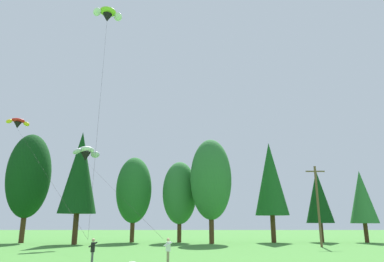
{
  "coord_description": "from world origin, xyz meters",
  "views": [
    {
      "loc": [
        2.24,
        -2.75,
        2.75
      ],
      "look_at": [
        2.21,
        23.81,
        9.65
      ],
      "focal_mm": 32.66,
      "sensor_mm": 36.0,
      "label": 1
    }
  ],
  "objects_px": {
    "utility_pole": "(318,203)",
    "parafoil_kite_high_lime_white": "(108,15)",
    "parafoil_kite_mid_white": "(87,153)",
    "kite_flyer_mid": "(169,249)",
    "parafoil_kite_far_red_yellow": "(18,123)",
    "kite_flyer_near": "(93,249)"
  },
  "relations": [
    {
      "from": "kite_flyer_mid",
      "to": "parafoil_kite_high_lime_white",
      "type": "bearing_deg",
      "value": 128.09
    },
    {
      "from": "parafoil_kite_high_lime_white",
      "to": "kite_flyer_near",
      "type": "bearing_deg",
      "value": -74.24
    },
    {
      "from": "kite_flyer_mid",
      "to": "parafoil_kite_far_red_yellow",
      "type": "bearing_deg",
      "value": 142.12
    },
    {
      "from": "utility_pole",
      "to": "parafoil_kite_high_lime_white",
      "type": "distance_m",
      "value": 31.98
    },
    {
      "from": "kite_flyer_mid",
      "to": "parafoil_kite_high_lime_white",
      "type": "distance_m",
      "value": 27.27
    },
    {
      "from": "kite_flyer_mid",
      "to": "parafoil_kite_mid_white",
      "type": "distance_m",
      "value": 22.02
    },
    {
      "from": "parafoil_kite_mid_white",
      "to": "parafoil_kite_far_red_yellow",
      "type": "distance_m",
      "value": 8.44
    },
    {
      "from": "kite_flyer_near",
      "to": "parafoil_kite_mid_white",
      "type": "bearing_deg",
      "value": 109.92
    },
    {
      "from": "kite_flyer_mid",
      "to": "parafoil_kite_mid_white",
      "type": "bearing_deg",
      "value": 123.82
    },
    {
      "from": "kite_flyer_near",
      "to": "parafoil_kite_high_lime_white",
      "type": "bearing_deg",
      "value": 105.76
    },
    {
      "from": "utility_pole",
      "to": "parafoil_kite_mid_white",
      "type": "height_order",
      "value": "parafoil_kite_mid_white"
    },
    {
      "from": "kite_flyer_near",
      "to": "parafoil_kite_high_lime_white",
      "type": "relative_size",
      "value": 0.07
    },
    {
      "from": "kite_flyer_near",
      "to": "parafoil_kite_high_lime_white",
      "type": "xyz_separation_m",
      "value": [
        -2.97,
        10.54,
        24.13
      ]
    },
    {
      "from": "kite_flyer_near",
      "to": "kite_flyer_mid",
      "type": "height_order",
      "value": "same"
    },
    {
      "from": "kite_flyer_near",
      "to": "utility_pole",
      "type": "bearing_deg",
      "value": 38.96
    },
    {
      "from": "parafoil_kite_far_red_yellow",
      "to": "parafoil_kite_mid_white",
      "type": "bearing_deg",
      "value": 14.67
    },
    {
      "from": "parafoil_kite_far_red_yellow",
      "to": "utility_pole",
      "type": "bearing_deg",
      "value": 3.11
    },
    {
      "from": "utility_pole",
      "to": "kite_flyer_mid",
      "type": "xyz_separation_m",
      "value": [
        -16.02,
        -16.34,
        -3.79
      ]
    },
    {
      "from": "parafoil_kite_mid_white",
      "to": "parafoil_kite_far_red_yellow",
      "type": "xyz_separation_m",
      "value": [
        -7.57,
        -1.98,
        3.16
      ]
    },
    {
      "from": "kite_flyer_mid",
      "to": "parafoil_kite_mid_white",
      "type": "relative_size",
      "value": 0.09
    },
    {
      "from": "parafoil_kite_high_lime_white",
      "to": "parafoil_kite_mid_white",
      "type": "xyz_separation_m",
      "value": [
        -3.18,
        6.45,
        -14.48
      ]
    },
    {
      "from": "parafoil_kite_high_lime_white",
      "to": "parafoil_kite_mid_white",
      "type": "distance_m",
      "value": 16.16
    }
  ]
}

